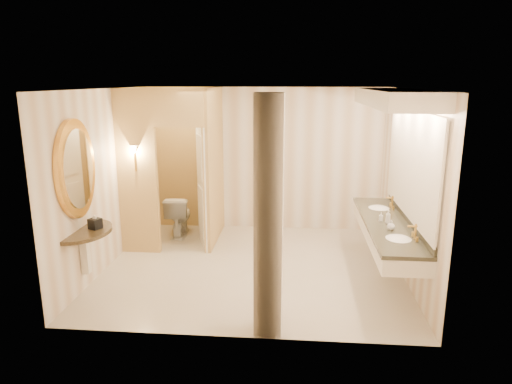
% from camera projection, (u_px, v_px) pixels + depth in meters
% --- Properties ---
extents(floor, '(4.50, 4.50, 0.00)m').
position_uv_depth(floor, '(252.00, 267.00, 7.08)').
color(floor, beige).
rests_on(floor, ground).
extents(ceiling, '(4.50, 4.50, 0.00)m').
position_uv_depth(ceiling, '(252.00, 89.00, 6.44)').
color(ceiling, white).
rests_on(ceiling, wall_back).
extents(wall_back, '(4.50, 0.02, 2.70)m').
position_uv_depth(wall_back, '(262.00, 159.00, 8.69)').
color(wall_back, white).
rests_on(wall_back, floor).
extents(wall_front, '(4.50, 0.02, 2.70)m').
position_uv_depth(wall_front, '(235.00, 223.00, 4.82)').
color(wall_front, white).
rests_on(wall_front, floor).
extents(wall_left, '(0.02, 4.00, 2.70)m').
position_uv_depth(wall_left, '(106.00, 179.00, 6.95)').
color(wall_left, white).
rests_on(wall_left, floor).
extents(wall_right, '(0.02, 4.00, 2.70)m').
position_uv_depth(wall_right, '(408.00, 185.00, 6.57)').
color(wall_right, white).
rests_on(wall_right, floor).
extents(toilet_closet, '(1.50, 1.55, 2.70)m').
position_uv_depth(toilet_closet, '(192.00, 167.00, 7.78)').
color(toilet_closet, '#F2D07E').
rests_on(toilet_closet, floor).
extents(wall_sconce, '(0.14, 0.14, 0.42)m').
position_uv_depth(wall_sconce, '(134.00, 151.00, 7.24)').
color(wall_sconce, '#BB8E3C').
rests_on(wall_sconce, toilet_closet).
extents(vanity, '(0.75, 2.84, 2.09)m').
position_uv_depth(vanity, '(394.00, 169.00, 6.27)').
color(vanity, white).
rests_on(vanity, floor).
extents(console_shelf, '(1.00, 1.00, 1.95)m').
position_uv_depth(console_shelf, '(78.00, 196.00, 5.99)').
color(console_shelf, black).
rests_on(console_shelf, floor).
extents(pillar, '(0.31, 0.31, 2.70)m').
position_uv_depth(pillar, '(269.00, 218.00, 4.99)').
color(pillar, white).
rests_on(pillar, floor).
extents(tissue_box, '(0.18, 0.18, 0.14)m').
position_uv_depth(tissue_box, '(95.00, 224.00, 6.13)').
color(tissue_box, black).
rests_on(tissue_box, console_shelf).
extents(toilet, '(0.47, 0.77, 0.77)m').
position_uv_depth(toilet, '(179.00, 215.00, 8.44)').
color(toilet, white).
rests_on(toilet, floor).
extents(soap_bottle_a, '(0.06, 0.06, 0.12)m').
position_uv_depth(soap_bottle_a, '(381.00, 217.00, 6.47)').
color(soap_bottle_a, beige).
rests_on(soap_bottle_a, vanity).
extents(soap_bottle_b, '(0.13, 0.13, 0.13)m').
position_uv_depth(soap_bottle_b, '(391.00, 225.00, 6.07)').
color(soap_bottle_b, silver).
rests_on(soap_bottle_b, vanity).
extents(soap_bottle_c, '(0.09, 0.09, 0.19)m').
position_uv_depth(soap_bottle_c, '(388.00, 217.00, 6.35)').
color(soap_bottle_c, '#C6B28C').
rests_on(soap_bottle_c, vanity).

